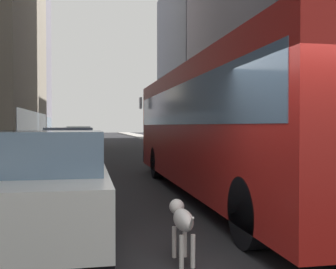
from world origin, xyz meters
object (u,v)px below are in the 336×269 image
(car_white_van, at_px, (37,188))
(transit_bus, at_px, (227,122))
(dalmatian_dog, at_px, (182,220))
(car_red_coupe, at_px, (70,149))
(car_yellow_taxi, at_px, (79,137))
(car_silver_sedan, at_px, (192,144))

(car_white_van, bearing_deg, transit_bus, 41.28)
(dalmatian_dog, bearing_deg, car_white_van, 152.84)
(car_red_coupe, xyz_separation_m, car_white_van, (-0.00, -10.00, -0.00))
(dalmatian_dog, bearing_deg, car_yellow_taxi, 93.91)
(transit_bus, xyz_separation_m, car_white_van, (-4.00, -3.51, -0.96))
(car_red_coupe, distance_m, dalmatian_dog, 11.10)
(transit_bus, height_order, car_yellow_taxi, transit_bus)
(car_red_coupe, height_order, dalmatian_dog, car_red_coupe)
(car_yellow_taxi, xyz_separation_m, car_silver_sedan, (5.60, -12.96, -0.00))
(car_silver_sedan, bearing_deg, car_white_van, -113.06)
(car_silver_sedan, height_order, dalmatian_dog, car_silver_sedan)
(car_red_coupe, xyz_separation_m, dalmatian_dog, (1.85, -10.94, -0.31))
(car_silver_sedan, relative_size, dalmatian_dog, 4.67)
(transit_bus, height_order, car_red_coupe, transit_bus)
(car_white_van, xyz_separation_m, dalmatian_dog, (1.85, -0.95, -0.31))
(car_white_van, distance_m, car_silver_sedan, 14.30)
(car_white_van, height_order, car_silver_sedan, same)
(car_red_coupe, relative_size, car_silver_sedan, 0.90)
(car_yellow_taxi, height_order, dalmatian_dog, car_yellow_taxi)
(car_red_coupe, distance_m, car_silver_sedan, 6.43)
(car_yellow_taxi, height_order, car_silver_sedan, same)
(car_red_coupe, bearing_deg, car_silver_sedan, 29.43)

